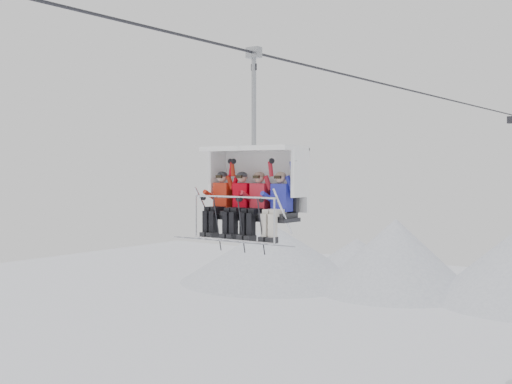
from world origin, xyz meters
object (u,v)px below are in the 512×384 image
Objects in this scene: skier_center_right at (257,203)px; skier_far_right at (278,204)px; skier_center_left at (239,203)px; skier_far_left at (220,202)px; chairlift_carrier at (257,180)px.

skier_center_right and skier_far_right have the same top height.
skier_center_left and skier_center_right have the same top height.
skier_far_left and skier_far_right have the same top height.
skier_center_right is 0.53m from skier_far_right.
skier_center_left is at bearing 180.00° from skier_far_right.
chairlift_carrier is 0.60m from skier_center_left.
skier_far_left and skier_center_right have the same top height.
skier_far_left is 1.53m from skier_far_right.
skier_far_right is at bearing 0.00° from skier_center_right.
chairlift_carrier is 0.93m from skier_far_right.
chairlift_carrier is at bearing 21.35° from skier_far_left.
chairlift_carrier is 2.36× the size of skier_far_right.
skier_far_right is (0.53, 0.00, 0.00)m from skier_center_right.
skier_center_left is at bearing 180.00° from skier_center_right.
skier_center_left is (-0.24, -0.30, -0.46)m from chairlift_carrier.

